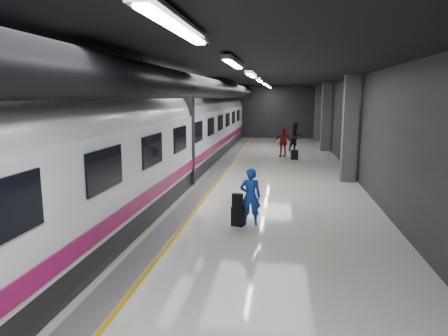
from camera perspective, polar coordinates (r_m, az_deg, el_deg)
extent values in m
plane|color=beige|center=(16.05, 1.86, -2.83)|extent=(40.00, 40.00, 0.00)
cube|color=black|center=(15.66, 1.95, 13.43)|extent=(10.00, 40.00, 0.02)
cube|color=#28282B|center=(35.60, 5.65, 7.92)|extent=(10.00, 0.02, 4.50)
cube|color=#28282B|center=(17.01, -15.15, 5.24)|extent=(0.02, 40.00, 4.50)
cube|color=#28282B|center=(15.92, 20.15, 4.66)|extent=(0.02, 40.00, 4.50)
cube|color=slate|center=(16.25, -2.88, -2.65)|extent=(0.65, 39.80, 0.01)
cube|color=gold|center=(16.18, -1.49, -2.69)|extent=(0.10, 39.80, 0.01)
cylinder|color=black|center=(15.84, -2.83, 11.39)|extent=(0.80, 38.00, 0.80)
cube|color=silver|center=(4.75, -6.58, 19.74)|extent=(0.22, 2.60, 0.10)
cube|color=silver|center=(9.64, 1.39, 14.89)|extent=(0.22, 2.60, 0.10)
cube|color=silver|center=(14.60, 3.89, 13.26)|extent=(0.22, 2.60, 0.10)
cube|color=silver|center=(19.58, 5.11, 12.44)|extent=(0.22, 2.60, 0.10)
cube|color=silver|center=(24.57, 5.83, 11.96)|extent=(0.22, 2.60, 0.10)
cube|color=silver|center=(29.57, 6.30, 11.64)|extent=(0.22, 2.60, 0.10)
cube|color=silver|center=(33.56, 6.58, 11.45)|extent=(0.22, 2.60, 0.10)
cube|color=#515154|center=(17.80, 17.45, 5.33)|extent=(0.55, 0.55, 4.50)
cube|color=#515154|center=(27.70, 14.30, 7.04)|extent=(0.55, 0.55, 4.50)
cube|color=#515154|center=(33.67, 13.30, 7.58)|extent=(0.55, 0.55, 4.50)
cube|color=black|center=(16.65, -9.32, -1.25)|extent=(2.80, 38.00, 0.60)
cube|color=white|center=(16.44, -9.46, 3.54)|extent=(2.90, 38.00, 2.20)
cylinder|color=white|center=(16.36, -9.55, 6.85)|extent=(2.80, 38.00, 2.80)
cube|color=#8C0C4C|center=(16.16, -4.41, 0.67)|extent=(0.04, 38.00, 0.35)
cube|color=black|center=(16.41, -9.48, 4.41)|extent=(3.05, 0.25, 3.80)
cube|color=black|center=(5.95, -28.92, -5.27)|extent=(0.05, 1.60, 0.85)
cube|color=black|center=(8.46, -16.64, -0.16)|extent=(0.05, 1.60, 0.85)
cube|color=black|center=(11.22, -10.18, 2.55)|extent=(0.05, 1.60, 0.85)
cube|color=black|center=(14.07, -6.29, 4.16)|extent=(0.05, 1.60, 0.85)
cube|color=black|center=(16.98, -3.71, 5.22)|extent=(0.05, 1.60, 0.85)
cube|color=black|center=(19.91, -1.88, 5.96)|extent=(0.05, 1.60, 0.85)
cube|color=black|center=(22.86, -0.52, 6.51)|extent=(0.05, 1.60, 0.85)
cube|color=black|center=(25.82, 0.53, 6.93)|extent=(0.05, 1.60, 0.85)
cube|color=black|center=(28.79, 1.36, 7.26)|extent=(0.05, 1.60, 0.85)
cube|color=black|center=(31.77, 2.04, 7.52)|extent=(0.05, 1.60, 0.85)
imported|color=blue|center=(11.32, 3.79, -4.09)|extent=(0.65, 0.47, 1.65)
cube|color=black|center=(11.34, 2.00, -6.88)|extent=(0.39, 0.30, 0.56)
cube|color=black|center=(11.18, 1.93, -4.62)|extent=(0.31, 0.21, 0.38)
imported|color=black|center=(27.15, 10.17, 4.42)|extent=(1.19, 1.15, 1.94)
imported|color=maroon|center=(24.55, 8.39, 3.67)|extent=(1.10, 0.67, 1.76)
cube|color=black|center=(23.54, 10.02, 1.87)|extent=(0.43, 0.34, 0.55)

